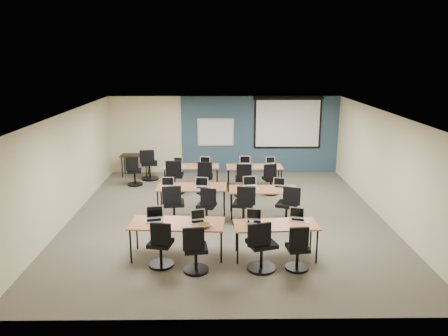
{
  "coord_description": "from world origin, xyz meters",
  "views": [
    {
      "loc": [
        -0.2,
        -10.61,
        4.08
      ],
      "look_at": [
        -0.06,
        0.4,
        1.21
      ],
      "focal_mm": 35.0,
      "sensor_mm": 36.0,
      "label": 1
    }
  ],
  "objects_px": {
    "task_chair_4": "(174,208)",
    "utility_table": "(135,157)",
    "training_table_front_right": "(276,226)",
    "laptop_6": "(250,185)",
    "task_chair_1": "(195,253)",
    "laptop_2": "(254,219)",
    "training_table_back_left": "(191,167)",
    "task_chair_3": "(298,252)",
    "laptop_5": "(202,185)",
    "laptop_8": "(178,163)",
    "spare_chair_a": "(149,167)",
    "task_chair_9": "(205,180)",
    "task_chair_2": "(261,250)",
    "laptop_10": "(245,163)",
    "spare_chair_b": "(134,174)",
    "whiteboard": "(216,132)",
    "laptop_1": "(198,219)",
    "laptop_7": "(280,185)",
    "training_table_mid_left": "(192,188)",
    "laptop_11": "(271,163)",
    "task_chair_0": "(161,248)",
    "training_table_mid_right": "(263,191)",
    "task_chair_10": "(243,183)",
    "laptop_9": "(205,163)",
    "task_chair_11": "(271,182)",
    "training_table_back_right": "(254,168)",
    "task_chair_8": "(174,179)",
    "task_chair_7": "(288,208)",
    "task_chair_6": "(244,208)",
    "laptop_3": "(297,217)",
    "laptop_4": "(167,185)",
    "task_chair_5": "(207,209)",
    "training_table_front_left": "(177,225)"
  },
  "relations": [
    {
      "from": "laptop_2",
      "to": "task_chair_7",
      "type": "height_order",
      "value": "task_chair_7"
    },
    {
      "from": "training_table_front_right",
      "to": "laptop_6",
      "type": "relative_size",
      "value": 4.75
    },
    {
      "from": "task_chair_1",
      "to": "spare_chair_a",
      "type": "bearing_deg",
      "value": 98.7
    },
    {
      "from": "task_chair_1",
      "to": "laptop_7",
      "type": "distance_m",
      "value": 3.83
    },
    {
      "from": "laptop_3",
      "to": "task_chair_9",
      "type": "relative_size",
      "value": 0.31
    },
    {
      "from": "task_chair_1",
      "to": "laptop_4",
      "type": "xyz_separation_m",
      "value": [
        -0.89,
        3.23,
        0.39
      ]
    },
    {
      "from": "training_table_front_right",
      "to": "task_chair_10",
      "type": "distance_m",
      "value": 4.07
    },
    {
      "from": "laptop_2",
      "to": "laptop_5",
      "type": "height_order",
      "value": "laptop_5"
    },
    {
      "from": "task_chair_7",
      "to": "training_table_front_left",
      "type": "bearing_deg",
      "value": -123.06
    },
    {
      "from": "whiteboard",
      "to": "task_chair_2",
      "type": "xyz_separation_m",
      "value": [
        0.91,
        -7.31,
        -1.02
      ]
    },
    {
      "from": "laptop_2",
      "to": "spare_chair_b",
      "type": "relative_size",
      "value": 0.34
    },
    {
      "from": "laptop_9",
      "to": "task_chair_11",
      "type": "height_order",
      "value": "laptop_9"
    },
    {
      "from": "whiteboard",
      "to": "task_chair_5",
      "type": "distance_m",
      "value": 4.99
    },
    {
      "from": "training_table_mid_right",
      "to": "laptop_2",
      "type": "xyz_separation_m",
      "value": [
        -0.42,
        -2.26,
        0.11
      ]
    },
    {
      "from": "training_table_mid_left",
      "to": "laptop_11",
      "type": "relative_size",
      "value": 6.09
    },
    {
      "from": "laptop_2",
      "to": "spare_chair_a",
      "type": "relative_size",
      "value": 0.31
    },
    {
      "from": "training_table_back_left",
      "to": "laptop_6",
      "type": "height_order",
      "value": "laptop_6"
    },
    {
      "from": "spare_chair_a",
      "to": "task_chair_11",
      "type": "bearing_deg",
      "value": -30.4
    },
    {
      "from": "task_chair_6",
      "to": "spare_chair_a",
      "type": "bearing_deg",
      "value": 138.77
    },
    {
      "from": "utility_table",
      "to": "spare_chair_a",
      "type": "distance_m",
      "value": 0.78
    },
    {
      "from": "laptop_1",
      "to": "laptop_7",
      "type": "bearing_deg",
      "value": 32.68
    },
    {
      "from": "training_table_mid_right",
      "to": "laptop_1",
      "type": "xyz_separation_m",
      "value": [
        -1.58,
        -2.24,
        0.11
      ]
    },
    {
      "from": "laptop_9",
      "to": "task_chair_11",
      "type": "bearing_deg",
      "value": -11.19
    },
    {
      "from": "task_chair_2",
      "to": "laptop_10",
      "type": "xyz_separation_m",
      "value": [
        0.02,
        5.56,
        0.36
      ]
    },
    {
      "from": "laptop_2",
      "to": "laptop_3",
      "type": "distance_m",
      "value": 0.92
    },
    {
      "from": "laptop_6",
      "to": "laptop_5",
      "type": "bearing_deg",
      "value": 174.05
    },
    {
      "from": "training_table_front_right",
      "to": "task_chair_0",
      "type": "height_order",
      "value": "task_chair_0"
    },
    {
      "from": "training_table_mid_left",
      "to": "utility_table",
      "type": "bearing_deg",
      "value": 121.16
    },
    {
      "from": "task_chair_7",
      "to": "utility_table",
      "type": "height_order",
      "value": "task_chair_7"
    },
    {
      "from": "laptop_8",
      "to": "spare_chair_a",
      "type": "xyz_separation_m",
      "value": [
        -1.04,
        0.84,
        -0.35
      ]
    },
    {
      "from": "laptop_7",
      "to": "laptop_10",
      "type": "relative_size",
      "value": 0.88
    },
    {
      "from": "laptop_2",
      "to": "task_chair_9",
      "type": "distance_m",
      "value": 4.33
    },
    {
      "from": "task_chair_1",
      "to": "laptop_2",
      "type": "xyz_separation_m",
      "value": [
        1.18,
        0.8,
        0.39
      ]
    },
    {
      "from": "training_table_back_left",
      "to": "task_chair_4",
      "type": "distance_m",
      "value": 3.01
    },
    {
      "from": "laptop_1",
      "to": "spare_chair_a",
      "type": "distance_m",
      "value": 5.98
    },
    {
      "from": "laptop_4",
      "to": "utility_table",
      "type": "xyz_separation_m",
      "value": [
        -1.55,
        3.74,
        -0.13
      ]
    },
    {
      "from": "whiteboard",
      "to": "utility_table",
      "type": "height_order",
      "value": "whiteboard"
    },
    {
      "from": "task_chair_9",
      "to": "spare_chair_a",
      "type": "bearing_deg",
      "value": 143.15
    },
    {
      "from": "task_chair_7",
      "to": "laptop_10",
      "type": "xyz_separation_m",
      "value": [
        -0.86,
        3.16,
        0.38
      ]
    },
    {
      "from": "task_chair_1",
      "to": "task_chair_4",
      "type": "xyz_separation_m",
      "value": [
        -0.66,
        2.47,
        0.03
      ]
    },
    {
      "from": "laptop_8",
      "to": "task_chair_11",
      "type": "relative_size",
      "value": 0.31
    },
    {
      "from": "spare_chair_a",
      "to": "task_chair_2",
      "type": "bearing_deg",
      "value": -71.62
    },
    {
      "from": "training_table_front_right",
      "to": "laptop_10",
      "type": "height_order",
      "value": "laptop_10"
    },
    {
      "from": "task_chair_4",
      "to": "laptop_6",
      "type": "height_order",
      "value": "task_chair_4"
    },
    {
      "from": "laptop_7",
      "to": "training_table_mid_right",
      "type": "bearing_deg",
      "value": -147.49
    },
    {
      "from": "task_chair_8",
      "to": "task_chair_7",
      "type": "bearing_deg",
      "value": -39.69
    },
    {
      "from": "training_table_mid_right",
      "to": "laptop_10",
      "type": "bearing_deg",
      "value": 98.19
    },
    {
      "from": "training_table_back_right",
      "to": "laptop_5",
      "type": "bearing_deg",
      "value": -125.89
    },
    {
      "from": "task_chair_4",
      "to": "utility_table",
      "type": "height_order",
      "value": "task_chair_4"
    },
    {
      "from": "training_table_back_left",
      "to": "task_chair_3",
      "type": "distance_m",
      "value": 5.9
    }
  ]
}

